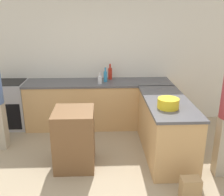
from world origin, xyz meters
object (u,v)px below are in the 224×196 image
(range_oven, at_px, (11,105))
(vinegar_bottle_clear, at_px, (100,80))
(hot_sauce_bottle, at_px, (110,73))
(mixing_bowl, at_px, (168,103))
(dish_soap_bottle, at_px, (105,76))
(paper_bag, at_px, (190,189))
(island_table, at_px, (74,139))

(range_oven, height_order, vinegar_bottle_clear, vinegar_bottle_clear)
(hot_sauce_bottle, distance_m, vinegar_bottle_clear, 0.40)
(mixing_bowl, xyz_separation_m, dish_soap_bottle, (-0.88, 1.50, 0.04))
(range_oven, xyz_separation_m, paper_bag, (2.92, -2.32, -0.32))
(paper_bag, bearing_deg, range_oven, 141.46)
(island_table, xyz_separation_m, hot_sauce_bottle, (0.59, 1.64, 0.61))
(mixing_bowl, distance_m, vinegar_bottle_clear, 1.67)
(range_oven, height_order, paper_bag, range_oven)
(vinegar_bottle_clear, xyz_separation_m, paper_bag, (1.12, -2.15, -0.86))
(island_table, relative_size, hot_sauce_bottle, 2.88)
(mixing_bowl, xyz_separation_m, hot_sauce_bottle, (-0.78, 1.69, 0.05))
(range_oven, height_order, hot_sauce_bottle, hot_sauce_bottle)
(range_oven, distance_m, island_table, 2.04)
(island_table, bearing_deg, paper_bag, -29.25)
(mixing_bowl, relative_size, vinegar_bottle_clear, 1.48)
(vinegar_bottle_clear, bearing_deg, hot_sauce_bottle, 58.84)
(mixing_bowl, bearing_deg, hot_sauce_bottle, 114.75)
(mixing_bowl, bearing_deg, range_oven, 151.31)
(mixing_bowl, height_order, dish_soap_bottle, dish_soap_bottle)
(vinegar_bottle_clear, bearing_deg, island_table, -106.51)
(vinegar_bottle_clear, bearing_deg, paper_bag, -62.43)
(mixing_bowl, xyz_separation_m, vinegar_bottle_clear, (-0.98, 1.34, 0.01))
(island_table, bearing_deg, range_oven, 133.60)
(dish_soap_bottle, distance_m, vinegar_bottle_clear, 0.19)
(hot_sauce_bottle, bearing_deg, mixing_bowl, -65.25)
(range_oven, bearing_deg, dish_soap_bottle, -0.63)
(mixing_bowl, bearing_deg, island_table, 178.27)
(hot_sauce_bottle, height_order, dish_soap_bottle, hot_sauce_bottle)
(vinegar_bottle_clear, relative_size, paper_bag, 0.68)
(island_table, height_order, dish_soap_bottle, dish_soap_bottle)
(hot_sauce_bottle, relative_size, vinegar_bottle_clear, 1.49)
(paper_bag, bearing_deg, hot_sauce_bottle, 110.19)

